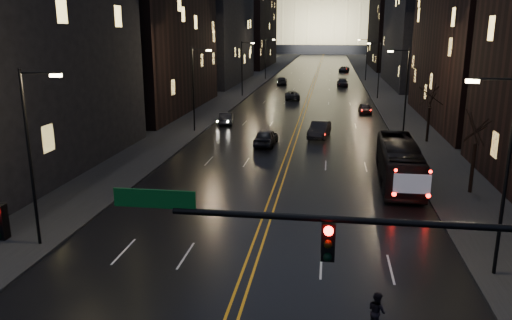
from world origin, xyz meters
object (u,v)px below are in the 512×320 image
at_px(oncoming_car_a, 266,137).
at_px(receding_car_a, 319,130).
at_px(oncoming_car_b, 226,118).
at_px(pedestrian_b, 377,311).
at_px(bus, 399,163).
at_px(traffic_signal, 426,266).

bearing_deg(oncoming_car_a, receding_car_a, -136.33).
bearing_deg(oncoming_car_b, oncoming_car_a, 112.45).
height_order(oncoming_car_b, receding_car_a, receding_car_a).
distance_m(receding_car_a, pedestrian_b, 34.17).
distance_m(oncoming_car_b, receding_car_a, 12.49).
relative_size(oncoming_car_b, pedestrian_b, 2.83).
bearing_deg(bus, traffic_signal, -94.29).
bearing_deg(bus, pedestrian_b, -97.39).
bearing_deg(oncoming_car_a, pedestrian_b, 107.69).
xyz_separation_m(oncoming_car_b, receding_car_a, (11.00, -5.91, 0.11)).
height_order(bus, oncoming_car_a, bus).
xyz_separation_m(oncoming_car_b, pedestrian_b, (13.91, -39.96, 0.05)).
bearing_deg(oncoming_car_b, traffic_signal, 99.85).
relative_size(oncoming_car_a, receding_car_a, 0.95).
bearing_deg(traffic_signal, receding_car_a, 94.99).
bearing_deg(bus, oncoming_car_b, 130.82).
xyz_separation_m(bus, oncoming_car_a, (-11.00, 10.81, -0.72)).
bearing_deg(receding_car_a, oncoming_car_a, -131.12).
bearing_deg(traffic_signal, bus, 83.81).
height_order(receding_car_a, pedestrian_b, receding_car_a).
bearing_deg(traffic_signal, pedestrian_b, 95.69).
relative_size(bus, oncoming_car_b, 2.53).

